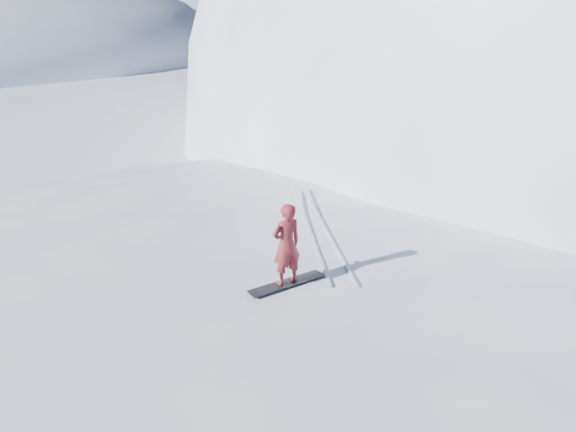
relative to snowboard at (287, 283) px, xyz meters
name	(u,v)px	position (x,y,z in m)	size (l,w,h in m)	color
ground	(348,432)	(1.26, -1.58, -2.41)	(400.00, 400.00, 0.00)	white
near_ridge	(381,342)	(2.26, 1.42, -2.41)	(36.00, 28.00, 4.80)	white
peak_shoulder	(514,150)	(11.26, 18.42, -2.41)	(28.00, 24.00, 18.00)	white
far_ridge_c	(112,23)	(-38.74, 108.42, -2.41)	(140.00, 90.00, 36.00)	white
wind_bumps	(318,363)	(0.70, 0.54, -2.41)	(16.00, 14.40, 1.00)	white
snowboard	(287,283)	(0.00, 0.00, 0.00)	(1.69, 0.31, 0.03)	black
snowboarder	(287,245)	(0.00, 0.00, 0.89)	(0.64, 0.42, 1.75)	maroon
board_tracks	(317,227)	(0.67, 2.87, 0.01)	(1.47, 5.95, 0.04)	silver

